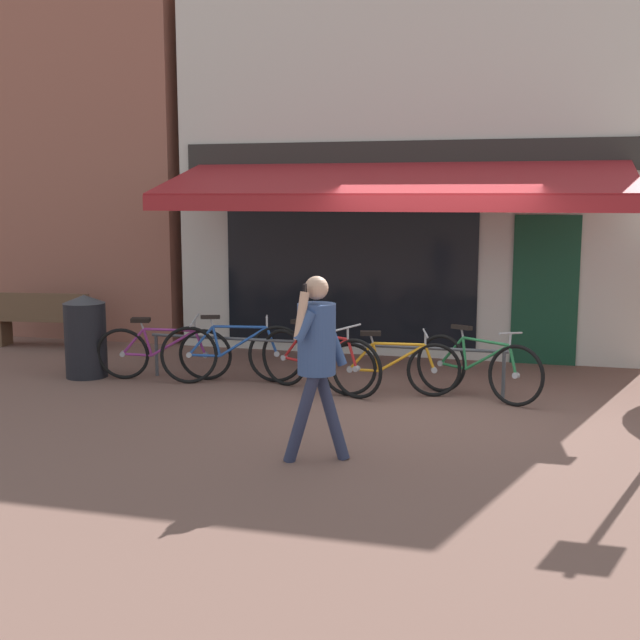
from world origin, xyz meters
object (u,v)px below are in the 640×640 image
bicycle_blue (233,352)px  bicycle_purple (163,352)px  park_bench (44,318)px  bicycle_orange (391,367)px  bicycle_red (319,361)px  litter_bin (86,336)px  pedestrian_adult (317,348)px  bicycle_green (477,367)px

bicycle_blue → bicycle_purple: bearing=169.9°
bicycle_blue → park_bench: (-3.73, 1.50, 0.07)m
bicycle_purple → park_bench: park_bench is taller
bicycle_blue → bicycle_orange: bicycle_blue is taller
bicycle_purple → bicycle_red: 2.09m
bicycle_orange → park_bench: size_ratio=0.98×
litter_bin → park_bench: 2.45m
bicycle_purple → litter_bin: 1.09m
pedestrian_adult → bicycle_orange: bearing=-96.1°
bicycle_green → park_bench: (-6.80, 1.52, 0.09)m
bicycle_blue → park_bench: size_ratio=1.09×
bicycle_green → bicycle_orange: bearing=-143.2°
bicycle_red → bicycle_green: bearing=27.6°
bicycle_purple → bicycle_green: 3.96m
litter_bin → pedestrian_adult: bearing=-32.9°
bicycle_purple → bicycle_orange: size_ratio=1.09×
park_bench → pedestrian_adult: bearing=-43.7°
bicycle_purple → bicycle_blue: (0.90, 0.13, 0.02)m
bicycle_red → pedestrian_adult: size_ratio=1.01×
bicycle_blue → bicycle_orange: size_ratio=1.11×
bicycle_green → pedestrian_adult: bearing=-88.0°
bicycle_blue → bicycle_orange: bearing=-23.8°
pedestrian_adult → park_bench: pedestrian_adult is taller
litter_bin → bicycle_red: bearing=-0.1°
bicycle_purple → litter_bin: bearing=172.0°
bicycle_blue → bicycle_red: (1.19, -0.21, -0.00)m
bicycle_green → bicycle_red: bearing=-147.6°
bicycle_green → litter_bin: bearing=-151.2°
bicycle_orange → bicycle_green: bearing=-2.9°
pedestrian_adult → litter_bin: 4.57m
bicycle_red → park_bench: (-4.92, 1.71, 0.08)m
bicycle_green → litter_bin: 5.04m
bicycle_green → park_bench: size_ratio=0.96×
bicycle_red → pedestrian_adult: 2.63m
pedestrian_adult → bicycle_blue: bearing=-56.0°
bicycle_red → pedestrian_adult: (0.65, -2.47, 0.64)m
bicycle_red → bicycle_green: bicycle_red is taller
bicycle_purple → bicycle_orange: bicycle_purple is taller
bicycle_blue → park_bench: bicycle_blue is taller
bicycle_purple → litter_bin: (-1.07, -0.07, 0.18)m
bicycle_blue → bicycle_green: 3.06m
bicycle_red → litter_bin: size_ratio=1.56×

